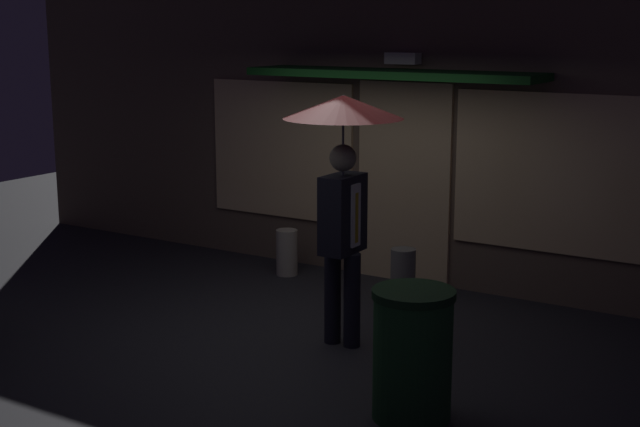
% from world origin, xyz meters
% --- Properties ---
extents(ground_plane, '(18.00, 18.00, 0.00)m').
position_xyz_m(ground_plane, '(0.00, 0.00, 0.00)').
color(ground_plane, '#26262B').
extents(building_facade, '(10.99, 1.00, 4.30)m').
position_xyz_m(building_facade, '(-0.00, 2.34, 2.13)').
color(building_facade, brown).
rests_on(building_facade, ground).
extents(person_with_umbrella, '(1.03, 1.03, 2.22)m').
position_xyz_m(person_with_umbrella, '(0.47, 0.07, 1.70)').
color(person_with_umbrella, black).
rests_on(person_with_umbrella, ground).
extents(sidewalk_bollard, '(0.24, 0.24, 0.52)m').
position_xyz_m(sidewalk_bollard, '(-1.22, 1.69, 0.26)').
color(sidewalk_bollard, '#B2A899').
rests_on(sidewalk_bollard, ground).
extents(sidewalk_bollard_2, '(0.26, 0.26, 0.56)m').
position_xyz_m(sidewalk_bollard_2, '(0.37, 1.47, 0.28)').
color(sidewalk_bollard_2, slate).
rests_on(sidewalk_bollard_2, ground).
extents(trash_bin, '(0.60, 0.60, 0.97)m').
position_xyz_m(trash_bin, '(1.67, -0.98, 0.49)').
color(trash_bin, '#1E4C23').
rests_on(trash_bin, ground).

